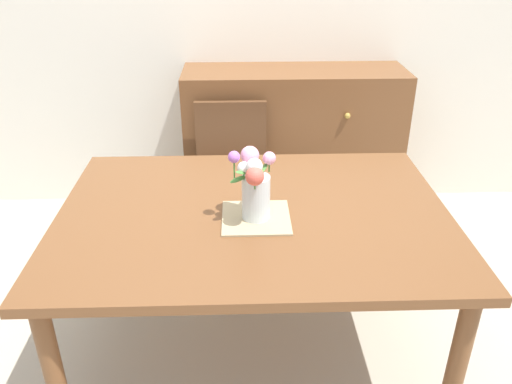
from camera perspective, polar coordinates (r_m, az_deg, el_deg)
ground_plane at (r=2.57m, az=-0.22°, el=-16.91°), size 12.00×12.00×0.00m
dining_table at (r=2.15m, az=-0.25°, el=-3.98°), size 1.61×1.16×0.76m
chair_far at (r=3.04m, az=-2.75°, el=2.57°), size 0.42×0.42×0.90m
dresser at (r=3.44m, az=4.07°, el=5.25°), size 1.40×0.47×1.00m
placemat at (r=2.06m, az=-0.00°, el=-2.86°), size 0.27×0.27×0.01m
flower_vase at (r=1.98m, az=-0.17°, el=0.88°), size 0.19×0.21×0.29m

